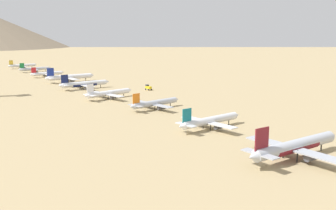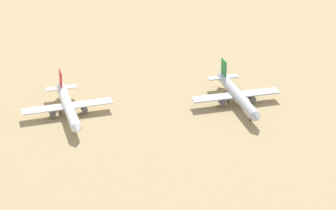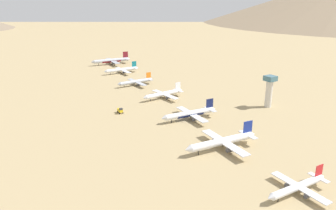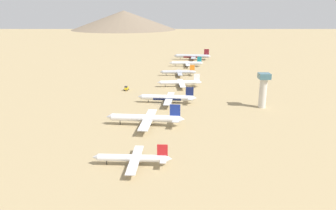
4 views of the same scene
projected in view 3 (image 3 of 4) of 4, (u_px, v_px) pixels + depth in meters
The scene contains 10 objects.
ground_plane at pixel (187, 119), 213.98m from camera, with size 2303.76×2303.76×0.00m, color tan.
parked_jet_0 at pixel (112, 61), 381.93m from camera, with size 46.81×38.10×13.49m.
parked_jet_1 at pixel (122, 70), 338.44m from camera, with size 38.03×30.82×10.99m.
parked_jet_2 at pixel (136, 82), 292.46m from camera, with size 35.50×28.79×10.25m.
parked_jet_3 at pixel (164, 94), 255.60m from camera, with size 37.25×30.28×10.74m.
parked_jet_4 at pixel (190, 114), 212.09m from camera, with size 40.50×32.96×11.68m.
parked_jet_5 at pixel (223, 141), 170.75m from camera, with size 43.90×35.73×12.65m.
parked_jet_6 at pixel (298, 187), 132.34m from camera, with size 33.16×26.90×9.57m.
service_truck at pixel (120, 110), 223.91m from camera, with size 2.99×5.35×3.90m.
control_tower at pixel (269, 89), 233.07m from camera, with size 7.20×7.20×22.76m.
Camera 3 is at (117.56, 162.65, 75.79)m, focal length 35.46 mm.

